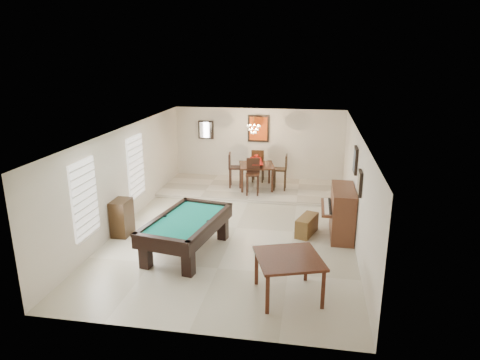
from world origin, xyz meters
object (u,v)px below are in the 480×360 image
(apothecary_chest, at_px, (122,218))
(square_table, at_px, (288,277))
(piano_bench, at_px, (307,225))
(dining_chair_west, at_px, (235,170))
(dining_table, at_px, (256,174))
(chandelier, at_px, (254,126))
(upright_piano, at_px, (336,212))
(pool_table, at_px, (187,236))
(dining_chair_east, at_px, (280,172))
(dining_chair_south, at_px, (253,177))
(dining_chair_north, at_px, (258,165))
(flower_vase, at_px, (256,158))

(apothecary_chest, bearing_deg, square_table, -26.60)
(piano_bench, height_order, dining_chair_west, dining_chair_west)
(piano_bench, relative_size, dining_table, 0.77)
(chandelier, bearing_deg, dining_chair_west, -179.57)
(upright_piano, bearing_deg, apothecary_chest, -170.61)
(upright_piano, relative_size, chandelier, 2.50)
(pool_table, relative_size, square_table, 2.09)
(piano_bench, relative_size, dining_chair_east, 0.73)
(dining_chair_south, height_order, dining_chair_north, dining_chair_north)
(piano_bench, bearing_deg, apothecary_chest, -169.97)
(upright_piano, distance_m, dining_chair_north, 4.71)
(square_table, relative_size, upright_piano, 0.78)
(pool_table, bearing_deg, dining_chair_south, 86.73)
(pool_table, xyz_separation_m, dining_chair_west, (0.27, 4.78, 0.29))
(upright_piano, xyz_separation_m, dining_chair_west, (-3.16, 3.22, 0.07))
(piano_bench, xyz_separation_m, dining_chair_west, (-2.44, 3.28, 0.46))
(upright_piano, relative_size, flower_vase, 6.55)
(dining_chair_west, bearing_deg, piano_bench, -149.59)
(apothecary_chest, bearing_deg, dining_chair_east, 48.04)
(dining_table, bearing_deg, apothecary_chest, -125.01)
(square_table, bearing_deg, pool_table, 148.56)
(square_table, height_order, upright_piano, upright_piano)
(upright_piano, height_order, chandelier, chandelier)
(piano_bench, bearing_deg, pool_table, -151.05)
(pool_table, relative_size, dining_table, 2.20)
(square_table, xyz_separation_m, flower_vase, (-1.45, 6.28, 0.75))
(square_table, bearing_deg, dining_chair_east, 96.04)
(apothecary_chest, relative_size, dining_chair_east, 0.79)
(dining_chair_south, height_order, chandelier, chandelier)
(pool_table, height_order, dining_chair_south, dining_chair_south)
(pool_table, relative_size, piano_bench, 2.84)
(piano_bench, height_order, dining_chair_east, dining_chair_east)
(piano_bench, bearing_deg, dining_chair_east, 106.32)
(apothecary_chest, bearing_deg, upright_piano, 9.39)
(flower_vase, bearing_deg, pool_table, -101.50)
(dining_chair_south, bearing_deg, apothecary_chest, -134.48)
(dining_table, xyz_separation_m, dining_chair_south, (-0.02, -0.70, 0.11))
(square_table, bearing_deg, chandelier, 103.90)
(pool_table, bearing_deg, chandelier, 89.54)
(dining_chair_south, relative_size, dining_chair_north, 0.99)
(upright_piano, relative_size, dining_chair_west, 1.30)
(piano_bench, xyz_separation_m, flower_vase, (-1.74, 3.29, 0.91))
(piano_bench, xyz_separation_m, apothecary_chest, (-4.62, -0.82, 0.22))
(apothecary_chest, height_order, dining_chair_north, dining_chair_north)
(dining_chair_west, relative_size, dining_chair_east, 0.99)
(pool_table, relative_size, dining_chair_north, 2.12)
(piano_bench, xyz_separation_m, dining_chair_east, (-0.95, 3.26, 0.47))
(dining_chair_south, relative_size, dining_chair_east, 0.97)
(pool_table, relative_size, apothecary_chest, 2.64)
(square_table, bearing_deg, dining_chair_south, 104.75)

